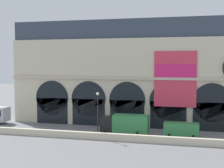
# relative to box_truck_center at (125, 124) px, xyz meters

# --- Properties ---
(ground_plane) EXTENTS (200.00, 200.00, 0.00)m
(ground_plane) POSITION_rel_box_truck_center_xyz_m (-0.78, 0.49, -1.70)
(ground_plane) COLOR slate
(quay_parapet_wall) EXTENTS (90.00, 0.70, 1.03)m
(quay_parapet_wall) POSITION_rel_box_truck_center_xyz_m (-0.78, -4.29, -1.18)
(quay_parapet_wall) COLOR beige
(quay_parapet_wall) RESTS_ON ground
(station_building) EXTENTS (43.85, 6.27, 18.92)m
(station_building) POSITION_rel_box_truck_center_xyz_m (-0.73, 8.42, 7.53)
(station_building) COLOR beige
(station_building) RESTS_ON ground
(box_truck_center) EXTENTS (7.50, 2.91, 3.12)m
(box_truck_center) POSITION_rel_box_truck_center_xyz_m (0.00, 0.00, 0.00)
(box_truck_center) COLOR black
(box_truck_center) RESTS_ON ground
(van_mideast) EXTENTS (5.20, 2.48, 2.20)m
(van_mideast) POSITION_rel_box_truck_center_xyz_m (8.62, 0.18, -0.45)
(van_mideast) COLOR #2D7A42
(van_mideast) RESTS_ON ground
(street_lamp_quayside) EXTENTS (0.44, 0.44, 6.90)m
(street_lamp_quayside) POSITION_rel_box_truck_center_xyz_m (-3.46, -3.49, 2.71)
(street_lamp_quayside) COLOR black
(street_lamp_quayside) RESTS_ON ground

